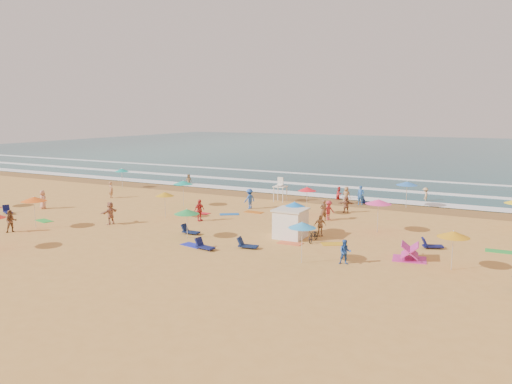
% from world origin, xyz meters
% --- Properties ---
extents(ground, '(220.00, 220.00, 0.00)m').
position_xyz_m(ground, '(0.00, 0.00, 0.00)').
color(ground, gold).
rests_on(ground, ground).
extents(ocean, '(220.00, 140.00, 0.18)m').
position_xyz_m(ocean, '(0.00, 84.00, 0.00)').
color(ocean, '#0C4756').
rests_on(ocean, ground).
extents(wet_sand, '(220.00, 220.00, 0.00)m').
position_xyz_m(wet_sand, '(0.00, 12.50, 0.01)').
color(wet_sand, olive).
rests_on(wet_sand, ground).
extents(surf_foam, '(200.00, 18.70, 0.05)m').
position_xyz_m(surf_foam, '(0.00, 21.32, 0.10)').
color(surf_foam, white).
rests_on(surf_foam, ground).
extents(cabana, '(2.00, 2.00, 2.00)m').
position_xyz_m(cabana, '(4.73, -3.02, 1.00)').
color(cabana, white).
rests_on(cabana, ground).
extents(cabana_roof, '(2.20, 2.20, 0.12)m').
position_xyz_m(cabana_roof, '(4.73, -3.02, 2.06)').
color(cabana_roof, silver).
rests_on(cabana_roof, cabana).
extents(bicycle, '(0.60, 1.68, 0.88)m').
position_xyz_m(bicycle, '(6.63, -3.32, 0.44)').
color(bicycle, black).
rests_on(bicycle, ground).
extents(lifeguard_stand, '(1.20, 1.20, 2.10)m').
position_xyz_m(lifeguard_stand, '(-2.10, 10.00, 1.05)').
color(lifeguard_stand, white).
rests_on(lifeguard_stand, ground).
extents(beach_umbrellas, '(49.18, 29.37, 0.75)m').
position_xyz_m(beach_umbrellas, '(0.98, -0.29, 2.20)').
color(beach_umbrellas, '#FF1A29').
rests_on(beach_umbrellas, ground).
extents(loungers, '(56.42, 21.88, 0.34)m').
position_xyz_m(loungers, '(6.94, -2.22, 0.17)').
color(loungers, '#0F134B').
rests_on(loungers, ground).
extents(towels, '(49.90, 15.36, 0.03)m').
position_xyz_m(towels, '(0.25, -1.59, 0.01)').
color(towels, red).
rests_on(towels, ground).
extents(popup_tents, '(13.29, 9.01, 1.20)m').
position_xyz_m(popup_tents, '(18.99, -0.97, 0.60)').
color(popup_tents, '#CD2D94').
rests_on(popup_tents, ground).
extents(beachgoers, '(32.04, 29.20, 2.13)m').
position_xyz_m(beachgoers, '(-2.15, 3.52, 0.81)').
color(beachgoers, blue).
rests_on(beachgoers, ground).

